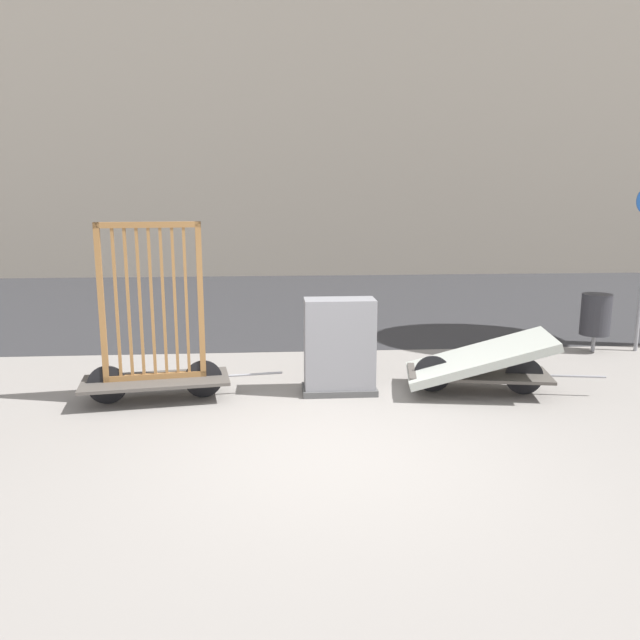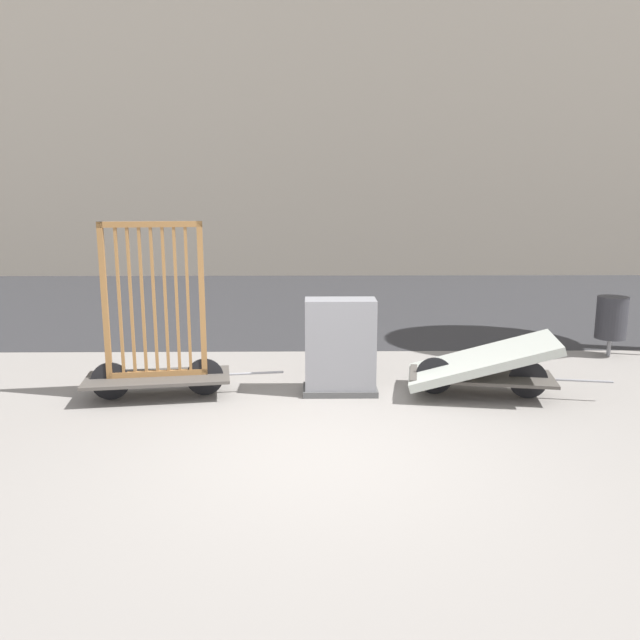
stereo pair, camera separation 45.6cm
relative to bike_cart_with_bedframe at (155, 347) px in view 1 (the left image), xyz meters
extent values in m
plane|color=gray|center=(2.05, -1.83, -0.68)|extent=(60.00, 60.00, 0.00)
cube|color=#2D2D30|center=(2.05, 7.40, -0.68)|extent=(56.00, 10.06, 0.01)
cube|color=#9E9384|center=(2.05, 14.43, 6.65)|extent=(48.00, 4.00, 14.67)
cube|color=#4C4742|center=(-0.01, 0.00, -0.42)|extent=(1.88, 1.01, 0.04)
cylinder|color=black|center=(0.57, 0.08, -0.44)|extent=(0.48, 0.10, 0.48)
cylinder|color=black|center=(-0.58, -0.09, -0.44)|extent=(0.48, 0.10, 0.48)
cylinder|color=gray|center=(1.23, 0.18, -0.42)|extent=(0.70, 0.13, 0.03)
cube|color=olive|center=(-0.01, 0.00, -0.37)|extent=(1.24, 0.25, 0.07)
cube|color=olive|center=(-0.01, 0.00, 1.50)|extent=(1.24, 0.25, 0.07)
cube|color=olive|center=(-0.58, -0.09, 0.56)|extent=(0.08, 0.08, 1.94)
cube|color=olive|center=(0.57, 0.08, 0.56)|extent=(0.08, 0.08, 1.94)
cube|color=olive|center=(-0.41, -0.06, 0.56)|extent=(0.04, 0.05, 1.87)
cube|color=olive|center=(-0.28, -0.04, 0.56)|extent=(0.04, 0.05, 1.87)
cube|color=olive|center=(-0.14, -0.02, 0.56)|extent=(0.04, 0.05, 1.87)
cube|color=olive|center=(-0.01, 0.00, 0.56)|extent=(0.04, 0.05, 1.87)
cube|color=olive|center=(0.13, 0.02, 0.56)|extent=(0.04, 0.05, 1.87)
cube|color=olive|center=(0.27, 0.04, 0.56)|extent=(0.04, 0.05, 1.87)
cube|color=olive|center=(0.40, 0.06, 0.56)|extent=(0.04, 0.05, 1.87)
cube|color=#4C4742|center=(4.10, 0.00, -0.42)|extent=(1.89, 1.06, 0.04)
cylinder|color=black|center=(4.67, -0.10, -0.44)|extent=(0.48, 0.12, 0.48)
cylinder|color=black|center=(3.53, 0.10, -0.44)|extent=(0.48, 0.12, 0.48)
cylinder|color=gray|center=(5.33, -0.22, -0.42)|extent=(0.69, 0.15, 0.03)
cube|color=#B2B7AD|center=(4.10, 0.00, -0.21)|extent=(1.97, 1.34, 0.66)
cube|color=#4C4C4C|center=(2.31, 0.14, -0.64)|extent=(0.96, 0.48, 0.08)
cube|color=gray|center=(2.31, 0.14, -0.07)|extent=(0.90, 0.42, 1.24)
cylinder|color=gray|center=(6.71, 2.02, -0.54)|extent=(0.06, 0.06, 0.29)
cylinder|color=#2D2D33|center=(6.71, 2.02, -0.06)|extent=(0.47, 0.47, 0.67)
camera|label=1|loc=(1.48, -7.61, 1.82)|focal=35.00mm
camera|label=2|loc=(1.94, -7.63, 1.82)|focal=35.00mm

